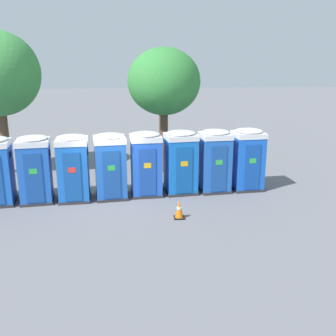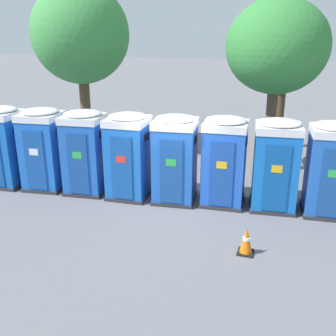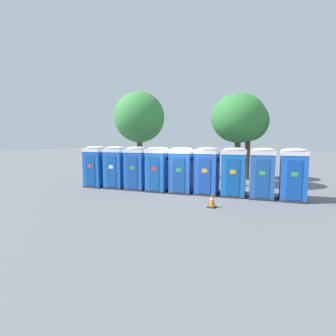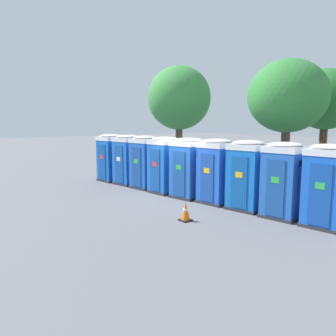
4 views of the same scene
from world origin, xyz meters
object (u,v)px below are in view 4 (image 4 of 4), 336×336
street_tree_0 (326,100)px  traffic_cone (186,211)px  portapotty_5 (216,171)px  portapotty_7 (284,180)px  street_tree_1 (288,97)px  portapotty_4 (188,168)px  portapotty_3 (165,165)px  street_tree_2 (179,98)px  portapotty_0 (111,157)px  portapotty_6 (248,175)px  portapotty_1 (128,159)px  portapotty_2 (145,162)px  portapotty_8 (327,185)px

street_tree_0 → traffic_cone: size_ratio=8.90×
portapotty_5 → portapotty_7: 2.80m
street_tree_1 → portapotty_4: bearing=-123.6°
portapotty_3 → portapotty_5: (2.77, 0.41, -0.00)m
portapotty_4 → street_tree_2: 7.29m
portapotty_0 → portapotty_5: (6.94, 0.79, 0.00)m
portapotty_7 → street_tree_0: 7.00m
portapotty_3 → street_tree_1: bearing=44.6°
portapotty_6 → portapotty_7: same height
portapotty_4 → portapotty_0: bearing=-174.5°
portapotty_3 → portapotty_6: 4.20m
portapotty_5 → street_tree_2: bearing=150.3°
portapotty_1 → street_tree_0: street_tree_0 is taller
portapotty_4 → portapotty_5: same height
portapotty_0 → street_tree_2: (0.42, 4.51, 3.30)m
street_tree_1 → portapotty_6: bearing=-82.0°
portapotty_2 → portapotty_6: 5.59m
portapotty_6 → portapotty_7: size_ratio=1.00×
portapotty_4 → portapotty_5: size_ratio=1.00×
portapotty_1 → street_tree_0: size_ratio=0.45×
portapotty_1 → street_tree_2: bearing=102.6°
portapotty_0 → portapotty_2: size_ratio=1.00×
portapotty_5 → traffic_cone: 2.94m
portapotty_2 → street_tree_0: bearing=52.5°
portapotty_6 → portapotty_0: bearing=-173.6°
portapotty_6 → street_tree_2: size_ratio=0.39×
portapotty_2 → portapotty_8: bearing=5.8°
portapotty_5 → portapotty_8: 4.19m
portapotty_3 → portapotty_8: (6.95, 0.78, -0.00)m
portapotty_3 → street_tree_1: (3.72, 3.67, 2.95)m
portapotty_3 → traffic_cone: bearing=-29.5°
portapotty_7 → traffic_cone: bearing=-121.8°
portapotty_1 → portapotty_6: bearing=6.1°
portapotty_0 → portapotty_4: size_ratio=1.00×
portapotty_4 → street_tree_0: bearing=69.6°
portapotty_0 → portapotty_5: 6.99m
portapotty_2 → portapotty_7: 6.99m
portapotty_1 → street_tree_2: (-0.97, 4.32, 3.30)m
portapotty_4 → portapotty_6: bearing=8.0°
portapotty_2 → portapotty_0: bearing=-173.7°
portapotty_0 → portapotty_7: bearing=6.0°
portapotty_2 → portapotty_4: same height
portapotty_0 → portapotty_8: same height
portapotty_0 → portapotty_7: 9.79m
portapotty_6 → portapotty_8: 2.80m
traffic_cone → portapotty_6: bearing=82.7°
portapotty_1 → portapotty_2: (1.39, 0.13, 0.00)m
street_tree_1 → traffic_cone: (0.09, -5.83, -3.92)m
portapotty_2 → street_tree_2: (-2.36, 4.20, 3.30)m
portapotty_6 → traffic_cone: 2.90m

